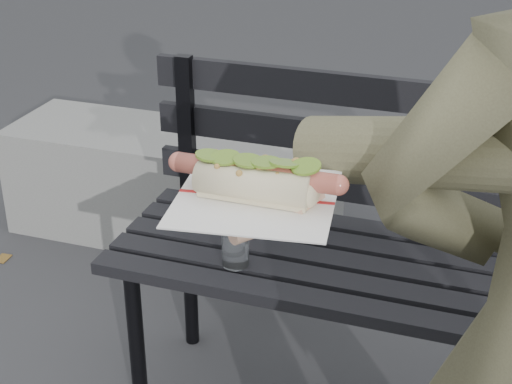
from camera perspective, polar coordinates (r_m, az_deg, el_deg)
park_bench at (r=1.90m, az=12.10°, el=-3.54°), size 1.50×0.44×0.88m
concrete_block at (r=2.89m, az=-6.08°, el=0.49°), size 1.20×0.40×0.40m
held_hotdog at (r=0.95m, az=12.52°, el=1.91°), size 0.63×0.32×0.20m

